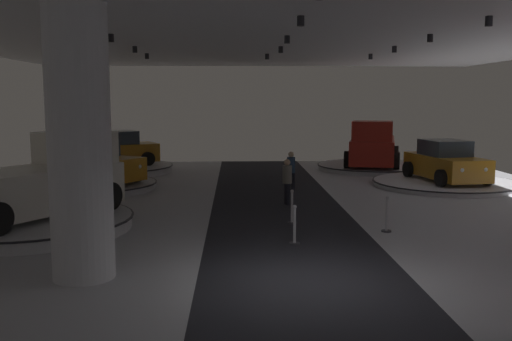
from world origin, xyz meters
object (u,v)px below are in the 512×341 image
display_platform_deep_right (372,167)px  visitor_walking_near (287,179)px  pickup_truck_deep_right (373,147)px  display_platform_mid_left (31,223)px  visitor_walking_far (291,169)px  display_car_far_right (446,163)px  display_platform_far_right (445,183)px  display_platform_far_left (93,185)px  display_car_deep_left (114,150)px  display_car_far_left (92,164)px  pickup_truck_mid_left (38,182)px  column_left (79,144)px  display_platform_deep_left (114,168)px

display_platform_deep_right → visitor_walking_near: size_ratio=3.57×
pickup_truck_deep_right → visitor_walking_near: size_ratio=3.56×
display_platform_deep_right → display_platform_mid_left: 18.31m
visitor_walking_near → visitor_walking_far: same height
display_platform_mid_left → visitor_walking_far: (7.93, 6.26, 0.70)m
pickup_truck_deep_right → display_car_far_right: (1.79, -5.29, -0.22)m
display_platform_far_right → display_platform_mid_left: display_platform_mid_left is taller
display_platform_far_left → display_car_deep_left: size_ratio=1.12×
display_car_far_left → display_platform_far_right: 14.63m
visitor_walking_near → display_car_far_left: bearing=153.9°
display_platform_deep_right → display_platform_far_right: (1.71, -5.63, -0.02)m
display_car_far_left → display_platform_mid_left: bearing=-89.5°
pickup_truck_mid_left → column_left: bearing=-61.9°
pickup_truck_deep_right → display_car_deep_left: pickup_truck_deep_right is taller
pickup_truck_deep_right → display_car_deep_left: 13.03m
display_platform_deep_right → display_platform_far_left: display_platform_far_left is taller
display_platform_deep_right → visitor_walking_near: (-5.31, -9.55, 0.75)m
pickup_truck_mid_left → visitor_walking_near: 8.04m
display_car_far_left → display_platform_mid_left: size_ratio=0.79×
column_left → display_platform_deep_right: column_left is taller
display_platform_deep_left → display_platform_far_right: (14.85, -5.07, -0.07)m
pickup_truck_mid_left → display_platform_deep_right: bearing=45.3°
column_left → pickup_truck_deep_right: (10.12, 17.09, -1.54)m
display_car_far_left → display_car_far_right: display_car_far_left is taller
visitor_walking_far → display_car_deep_left: bearing=142.7°
column_left → pickup_truck_mid_left: size_ratio=0.98×
display_platform_far_left → display_platform_mid_left: (0.04, -7.21, 0.05)m
display_platform_deep_right → pickup_truck_deep_right: 1.10m
display_car_far_left → display_car_deep_left: bearing=92.4°
pickup_truck_deep_right → display_platform_far_right: 5.71m
pickup_truck_deep_right → display_platform_far_right: pickup_truck_deep_right is taller
display_platform_deep_right → display_platform_far_left: (-12.87, -5.85, 0.00)m
display_car_deep_left → visitor_walking_near: display_car_deep_left is taller
display_car_far_left → pickup_truck_deep_right: bearing=23.3°
display_car_deep_left → visitor_walking_far: display_car_deep_left is taller
visitor_walking_near → pickup_truck_deep_right: bearing=60.5°
display_platform_far_right → pickup_truck_deep_right: bearing=108.6°
pickup_truck_deep_right → pickup_truck_mid_left: bearing=-135.2°
display_platform_far_right → visitor_walking_near: 8.08m
visitor_walking_near → display_car_far_right: bearing=29.4°
display_car_far_left → pickup_truck_mid_left: (0.24, -6.96, 0.26)m
display_platform_far_left → visitor_walking_far: 8.06m
pickup_truck_mid_left → visitor_walking_near: size_ratio=3.52×
display_platform_deep_left → pickup_truck_mid_left: size_ratio=1.04×
display_platform_deep_right → display_platform_far_left: size_ratio=1.11×
display_platform_mid_left → display_platform_far_right: bearing=27.1°
visitor_walking_near → visitor_walking_far: (0.41, 2.75, 0.00)m
display_platform_far_left → display_platform_far_right: 14.58m
display_platform_deep_left → visitor_walking_far: 10.36m
display_platform_far_left → pickup_truck_mid_left: bearing=-88.3°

